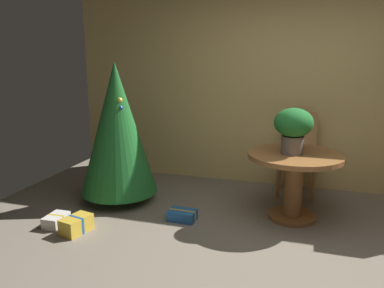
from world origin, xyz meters
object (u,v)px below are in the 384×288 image
round_dining_table (294,172)px  gift_box_cream (56,220)px  flower_vase (294,126)px  wooden_chair_far (298,149)px  holiday_tree (117,128)px  gift_box_blue (182,215)px  gift_box_gold (76,225)px

round_dining_table → gift_box_cream: (-2.26, -0.90, -0.45)m
flower_vase → round_dining_table: bearing=26.2°
wooden_chair_far → gift_box_cream: (-2.26, -1.71, -0.51)m
holiday_tree → gift_box_blue: holiday_tree is taller
gift_box_gold → gift_box_blue: gift_box_gold is taller
wooden_chair_far → holiday_tree: 2.18m
gift_box_cream → gift_box_gold: (0.28, -0.07, 0.02)m
wooden_chair_far → gift_box_blue: 1.70m
wooden_chair_far → holiday_tree: size_ratio=0.62×
flower_vase → holiday_tree: 1.94m
round_dining_table → gift_box_gold: 2.24m
wooden_chair_far → holiday_tree: holiday_tree is taller
flower_vase → gift_box_gold: bearing=-153.8°
flower_vase → gift_box_gold: size_ratio=1.41×
round_dining_table → flower_vase: flower_vase is taller
flower_vase → holiday_tree: (-1.93, -0.07, -0.12)m
gift_box_cream → gift_box_gold: gift_box_gold is taller
round_dining_table → holiday_tree: (-1.97, -0.08, 0.36)m
holiday_tree → gift_box_gold: size_ratio=4.88×
gift_box_gold → wooden_chair_far: bearing=42.1°
round_dining_table → gift_box_gold: bearing=-153.8°
gift_box_blue → round_dining_table: bearing=19.9°
wooden_chair_far → gift_box_gold: bearing=-137.9°
round_dining_table → gift_box_blue: round_dining_table is taller
round_dining_table → gift_box_blue: 1.24m
round_dining_table → holiday_tree: 2.00m
wooden_chair_far → gift_box_gold: wooden_chair_far is taller
holiday_tree → gift_box_cream: holiday_tree is taller
gift_box_gold → flower_vase: bearing=26.2°
round_dining_table → wooden_chair_far: 0.82m
wooden_chair_far → gift_box_blue: size_ratio=3.48×
wooden_chair_far → holiday_tree: bearing=-155.5°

